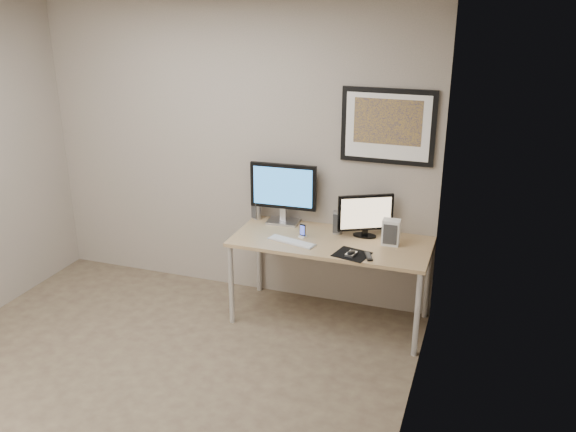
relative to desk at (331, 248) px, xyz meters
The scene contains 14 objects.
floor 1.81m from the desk, 126.53° to the right, with size 3.60×3.60×0.00m, color #4F3F31.
room 1.66m from the desk, 137.99° to the right, with size 3.60×3.60×3.60m.
desk is the anchor object (origin of this frame).
framed_art 1.07m from the desk, 43.46° to the left, with size 0.75×0.04×0.60m.
monitor_large 0.66m from the desk, 153.85° to the left, with size 0.58×0.20×0.53m.
monitor_tv 0.39m from the desk, 34.19° to the left, with size 0.42×0.24×0.36m.
speaker_left 0.81m from the desk, 160.67° to the left, with size 0.07×0.07×0.19m, color #A8A8AD.
speaker_right 0.23m from the desk, 87.42° to the left, with size 0.08×0.08×0.20m, color #A8A8AD.
phone_dock 0.27m from the desk, behind, with size 0.05×0.05×0.11m, color black.
keyboard 0.33m from the desk, 152.66° to the right, with size 0.41×0.11×0.01m, color silver.
mousepad 0.33m from the desk, 45.13° to the right, with size 0.26×0.23×0.00m, color black.
mouse 0.35m from the desk, 47.61° to the right, with size 0.06×0.10×0.03m, color black.
remote 0.43m from the desk, 33.37° to the right, with size 0.04×0.15×0.02m, color black.
fan_unit 0.50m from the desk, ahead, with size 0.14×0.10×0.21m, color silver.
Camera 1 is at (2.16, -3.07, 2.62)m, focal length 38.00 mm.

